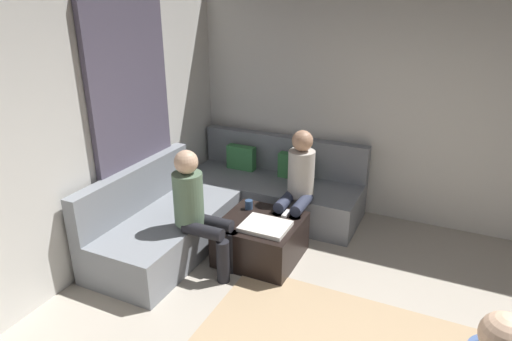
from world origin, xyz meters
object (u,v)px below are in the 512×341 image
at_px(sectional_couch, 229,203).
at_px(person_on_couch_side, 198,207).
at_px(ottoman, 261,239).
at_px(coffee_mug, 249,205).
at_px(person_on_couch_back, 298,183).
at_px(game_remote, 286,214).

bearing_deg(sectional_couch, person_on_couch_side, -80.37).
height_order(ottoman, coffee_mug, coffee_mug).
bearing_deg(person_on_couch_side, person_on_couch_back, 145.31).
height_order(sectional_couch, coffee_mug, sectional_couch).
bearing_deg(person_on_couch_back, game_remote, 88.30).
bearing_deg(sectional_couch, coffee_mug, -35.52).
xyz_separation_m(ottoman, person_on_couch_side, (-0.45, -0.42, 0.45)).
distance_m(game_remote, person_on_couch_side, 0.93).
relative_size(ottoman, person_on_couch_back, 0.63).
bearing_deg(coffee_mug, ottoman, -39.29).
distance_m(sectional_couch, person_on_couch_back, 0.88).
relative_size(ottoman, coffee_mug, 8.00).
distance_m(coffee_mug, person_on_couch_back, 0.56).
bearing_deg(person_on_couch_side, sectional_couch, -170.37).
xyz_separation_m(sectional_couch, ottoman, (0.60, -0.45, -0.07)).
relative_size(game_remote, person_on_couch_back, 0.12).
bearing_deg(sectional_couch, ottoman, -36.95).
bearing_deg(ottoman, person_on_couch_back, 69.59).
distance_m(sectional_couch, person_on_couch_side, 0.96).
distance_m(person_on_couch_back, person_on_couch_side, 1.13).
relative_size(game_remote, person_on_couch_side, 0.12).
height_order(ottoman, person_on_couch_back, person_on_couch_back).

